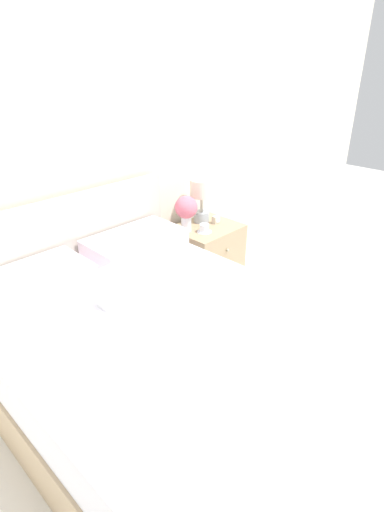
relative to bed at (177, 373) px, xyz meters
name	(u,v)px	position (x,y,z in m)	size (l,w,h in m)	color
ground_plane	(80,337)	(0.00, 1.00, -0.32)	(12.00, 12.00, 0.00)	silver
wall_back	(44,148)	(0.00, 1.07, 0.98)	(8.00, 0.06, 2.60)	silver
bed	(177,373)	(0.00, 0.00, 0.00)	(1.49, 2.13, 1.02)	tan
nightstand	(206,261)	(1.05, 0.77, -0.03)	(0.49, 0.44, 0.59)	tan
table_lamp	(202,195)	(1.10, 0.87, 0.49)	(0.18, 0.18, 0.34)	#A8B2BC
flower_vase	(187,209)	(0.89, 0.83, 0.43)	(0.17, 0.17, 0.27)	white
teacup	(204,229)	(0.96, 0.71, 0.29)	(0.11, 0.11, 0.06)	white
alarm_clock	(216,220)	(1.16, 0.77, 0.29)	(0.06, 0.04, 0.06)	beige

